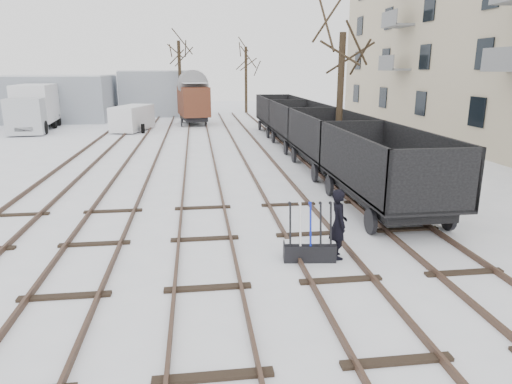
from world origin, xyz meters
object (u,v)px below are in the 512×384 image
(box_van_wagon, at_px, (193,100))
(panel_van, at_px, (133,118))
(ground_frame, at_px, (309,250))
(lorry, at_px, (34,107))
(freight_wagon_a, at_px, (383,181))
(worker, at_px, (338,224))

(box_van_wagon, relative_size, panel_van, 1.05)
(ground_frame, relative_size, lorry, 0.19)
(panel_van, bearing_deg, freight_wagon_a, -46.93)
(worker, xyz_separation_m, freight_wagon_a, (2.67, 3.64, 0.13))
(lorry, bearing_deg, worker, -65.26)
(worker, height_order, lorry, lorry)
(ground_frame, distance_m, freight_wagon_a, 5.12)
(worker, height_order, freight_wagon_a, freight_wagon_a)
(worker, distance_m, box_van_wagon, 29.68)
(ground_frame, relative_size, worker, 0.83)
(worker, height_order, box_van_wagon, box_van_wagon)
(freight_wagon_a, distance_m, panel_van, 24.70)
(ground_frame, height_order, panel_van, panel_van)
(ground_frame, relative_size, panel_van, 0.32)
(worker, distance_m, lorry, 31.32)
(ground_frame, distance_m, lorry, 31.06)
(panel_van, bearing_deg, worker, -55.45)
(box_van_wagon, distance_m, panel_van, 6.03)
(lorry, xyz_separation_m, panel_van, (7.52, -1.24, -0.79))
(worker, relative_size, panel_van, 0.38)
(worker, bearing_deg, freight_wagon_a, -35.32)
(freight_wagon_a, height_order, box_van_wagon, box_van_wagon)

